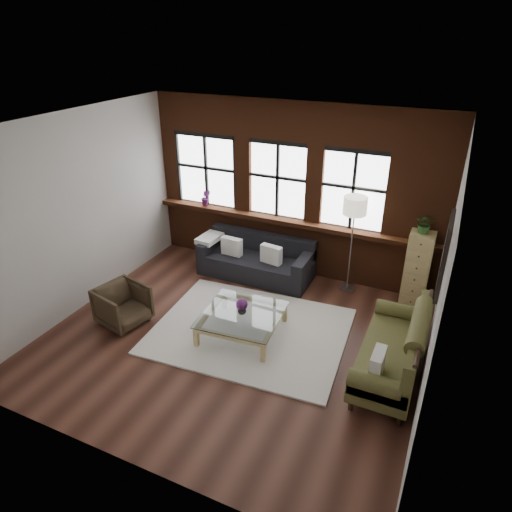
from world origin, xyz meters
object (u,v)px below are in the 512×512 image
at_px(dark_sofa, 256,258).
at_px(vase, 242,310).
at_px(drawer_chest, 417,268).
at_px(floor_lamp, 352,241).
at_px(armchair, 123,305).
at_px(coffee_table, 242,324).
at_px(vintage_settee, 391,345).

xyz_separation_m(dark_sofa, vase, (0.58, -1.78, 0.06)).
bearing_deg(drawer_chest, dark_sofa, -173.98).
height_order(drawer_chest, floor_lamp, floor_lamp).
bearing_deg(dark_sofa, armchair, -119.45).
bearing_deg(vase, floor_lamp, 60.82).
xyz_separation_m(armchair, floor_lamp, (3.00, 2.53, 0.63)).
bearing_deg(coffee_table, vase, 90.00).
bearing_deg(floor_lamp, drawer_chest, 2.64).
distance_m(drawer_chest, floor_lamp, 1.18).
distance_m(armchair, vase, 1.94).
distance_m(dark_sofa, drawer_chest, 2.88).
bearing_deg(coffee_table, drawer_chest, 42.53).
xyz_separation_m(vintage_settee, floor_lamp, (-1.08, 2.03, 0.45)).
bearing_deg(vase, armchair, -165.00).
bearing_deg(dark_sofa, coffee_table, -71.93).
bearing_deg(armchair, vintage_settee, -69.90).
relative_size(vintage_settee, floor_lamp, 1.00).
bearing_deg(floor_lamp, dark_sofa, -171.77).
height_order(coffee_table, vase, vase).
relative_size(vase, floor_lamp, 0.07).
distance_m(vase, drawer_chest, 3.09).
xyz_separation_m(coffee_table, vase, (0.00, 0.00, 0.26)).
xyz_separation_m(armchair, drawer_chest, (4.14, 2.58, 0.32)).
xyz_separation_m(armchair, coffee_table, (1.87, 0.50, -0.14)).
bearing_deg(drawer_chest, vintage_settee, -91.51).
height_order(armchair, vase, armchair).
bearing_deg(vase, coffee_table, -90.00).
distance_m(armchair, coffee_table, 1.94).
xyz_separation_m(vintage_settee, coffee_table, (-2.21, 0.00, -0.32)).
xyz_separation_m(coffee_table, floor_lamp, (1.13, 2.03, 0.77)).
bearing_deg(vase, drawer_chest, 42.53).
bearing_deg(dark_sofa, vase, -71.93).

